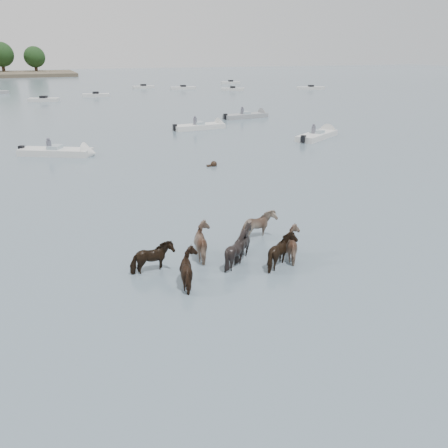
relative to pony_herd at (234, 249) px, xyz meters
name	(u,v)px	position (x,y,z in m)	size (l,w,h in m)	color
ground	(176,293)	(-2.66, -1.45, -0.50)	(400.00, 400.00, 0.00)	#4B5F6C
pony_herd	(234,249)	(0.00, 0.00, 0.00)	(6.61, 3.95, 1.39)	black
swimming_pony	(213,165)	(4.52, 13.87, -0.39)	(0.72, 0.44, 0.44)	black
motorboat_b	(66,152)	(-4.37, 21.11, -0.27)	(5.79, 4.14, 1.92)	silver
motorboat_c	(206,126)	(9.49, 28.66, -0.27)	(5.77, 2.04, 1.92)	silver
motorboat_d	(321,135)	(17.35, 20.29, -0.27)	(5.79, 4.39, 1.92)	silver
motorboat_e	(251,115)	(17.08, 34.13, -0.27)	(6.00, 2.29, 1.92)	gray
distant_flotilla	(48,93)	(-3.56, 74.26, -0.24)	(103.76, 28.85, 0.93)	silver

